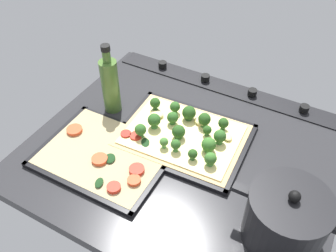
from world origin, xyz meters
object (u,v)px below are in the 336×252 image
Objects in this scene: baking_tray_front at (183,138)px; veggie_pizza_back at (106,154)px; baking_tray_back at (105,155)px; cooking_pot at (286,219)px; oil_bottle at (110,84)px; broccoli_pizza at (184,133)px.

veggie_pizza_back reaches higher than baking_tray_front.
cooking_pot reaches higher than baking_tray_back.
oil_bottle reaches higher than baking_tray_front.
oil_bottle is (56.18, -17.77, 2.42)cm from cooking_pot.
baking_tray_front is 1.52× the size of cooking_pot.
baking_tray_front is at bearing -133.81° from baking_tray_back.
veggie_pizza_back is at bearing 46.99° from baking_tray_front.
veggie_pizza_back is (-0.42, -0.01, 0.71)cm from baking_tray_back.
broccoli_pizza is at bearing -132.80° from veggie_pizza_back.
cooking_pot is at bearing 153.00° from baking_tray_front.
oil_bottle is (9.75, -17.08, 7.87)cm from veggie_pizza_back.
oil_bottle reaches higher than broccoli_pizza.
oil_bottle is at bearing -3.57° from baking_tray_front.
cooking_pot reaches higher than baking_tray_front.
veggie_pizza_back is at bearing -178.63° from baking_tray_back.
baking_tray_back is at bearing 46.41° from broccoli_pizza.
baking_tray_front is at bearing 176.43° from oil_bottle.
baking_tray_front is 21.59cm from baking_tray_back.
broccoli_pizza reaches higher than veggie_pizza_back.
oil_bottle is (24.27, -1.51, 8.59)cm from baking_tray_front.
baking_tray_front is 25.79cm from oil_bottle.
broccoli_pizza is 25.41cm from oil_bottle.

